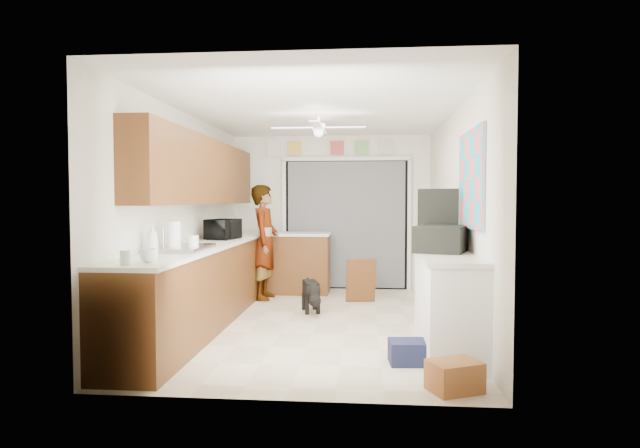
{
  "coord_description": "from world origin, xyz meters",
  "views": [
    {
      "loc": [
        0.58,
        -6.26,
        1.45
      ],
      "look_at": [
        0.0,
        0.4,
        1.15
      ],
      "focal_mm": 30.0,
      "sensor_mm": 36.0,
      "label": 1
    }
  ],
  "objects": [
    {
      "name": "peninsula_top",
      "position": [
        -0.5,
        2.0,
        0.92
      ],
      "size": [
        1.04,
        0.64,
        0.04
      ],
      "primitive_type": "cube",
      "color": "white",
      "rests_on": "peninsula_base"
    },
    {
      "name": "peninsula_base",
      "position": [
        -0.5,
        2.0,
        0.45
      ],
      "size": [
        1.0,
        0.6,
        0.9
      ],
      "primitive_type": "cube",
      "color": "brown",
      "rests_on": "floor"
    },
    {
      "name": "abstract_painting",
      "position": [
        1.58,
        -1.0,
        1.65
      ],
      "size": [
        0.03,
        1.15,
        0.95
      ],
      "primitive_type": "cube",
      "color": "#EF586F",
      "rests_on": "wall_right"
    },
    {
      "name": "back_opening_recess",
      "position": [
        0.25,
        2.47,
        1.05
      ],
      "size": [
        2.0,
        0.06,
        2.1
      ],
      "primitive_type": "cube",
      "color": "black",
      "rests_on": "wall_back"
    },
    {
      "name": "upper_cabinets",
      "position": [
        -1.44,
        0.2,
        1.8
      ],
      "size": [
        0.32,
        4.0,
        0.8
      ],
      "primitive_type": "cube",
      "color": "brown",
      "rests_on": "wall_left"
    },
    {
      "name": "navy_crate",
      "position": [
        0.95,
        -1.53,
        0.1
      ],
      "size": [
        0.36,
        0.31,
        0.2
      ],
      "primitive_type": "cube",
      "rotation": [
        0.0,
        0.0,
        0.08
      ],
      "color": "#151935",
      "rests_on": "floor"
    },
    {
      "name": "wall_back",
      "position": [
        0.0,
        2.5,
        1.25
      ],
      "size": [
        3.2,
        0.0,
        3.2
      ],
      "primitive_type": "plane",
      "rotation": [
        1.57,
        0.0,
        0.0
      ],
      "color": "white",
      "rests_on": "ground"
    },
    {
      "name": "header_frame_4",
      "position": [
        0.9,
        2.47,
        2.3
      ],
      "size": [
        0.22,
        0.02,
        0.22
      ],
      "primitive_type": "cube",
      "color": "beige",
      "rests_on": "wall_back"
    },
    {
      "name": "ceiling",
      "position": [
        0.0,
        0.0,
        2.5
      ],
      "size": [
        5.0,
        5.0,
        0.0
      ],
      "primitive_type": "plane",
      "rotation": [
        3.14,
        0.0,
        0.0
      ],
      "color": "white",
      "rests_on": "ground"
    },
    {
      "name": "faucet",
      "position": [
        -1.48,
        -1.0,
        1.05
      ],
      "size": [
        0.03,
        0.03,
        0.22
      ],
      "primitive_type": "cylinder",
      "color": "silver",
      "rests_on": "left_countertop"
    },
    {
      "name": "cardboard_box",
      "position": [
        1.25,
        -2.2,
        0.12
      ],
      "size": [
        0.45,
        0.41,
        0.23
      ],
      "primitive_type": "cube",
      "rotation": [
        0.0,
        0.0,
        0.43
      ],
      "color": "#AA5E35",
      "rests_on": "floor"
    },
    {
      "name": "header_frame_0",
      "position": [
        -0.6,
        2.47,
        2.3
      ],
      "size": [
        0.22,
        0.02,
        0.22
      ],
      "primitive_type": "cube",
      "color": "gold",
      "rests_on": "wall_back"
    },
    {
      "name": "paper_towel_roll",
      "position": [
        -1.36,
        -1.02,
        1.09
      ],
      "size": [
        0.15,
        0.15,
        0.29
      ],
      "primitive_type": "cylinder",
      "rotation": [
        0.0,
        0.0,
        -0.14
      ],
      "color": "white",
      "rests_on": "left_countertop"
    },
    {
      "name": "jar_a",
      "position": [
        -1.16,
        -1.02,
        1.02
      ],
      "size": [
        0.14,
        0.14,
        0.15
      ],
      "primitive_type": "cylinder",
      "rotation": [
        0.0,
        0.0,
        0.4
      ],
      "color": "silver",
      "rests_on": "left_countertop"
    },
    {
      "name": "left_countertop",
      "position": [
        -1.29,
        0.0,
        0.92
      ],
      "size": [
        0.62,
        4.8,
        0.04
      ],
      "primitive_type": "cube",
      "color": "white",
      "rests_on": "left_base_cabinets"
    },
    {
      "name": "left_base_cabinets",
      "position": [
        -1.3,
        0.0,
        0.45
      ],
      "size": [
        0.6,
        4.8,
        0.9
      ],
      "primitive_type": "cube",
      "color": "brown",
      "rests_on": "floor"
    },
    {
      "name": "ceiling_fan",
      "position": [
        0.0,
        0.2,
        2.32
      ],
      "size": [
        1.14,
        1.14,
        0.24
      ],
      "primitive_type": "cube",
      "color": "white",
      "rests_on": "ceiling"
    },
    {
      "name": "dog",
      "position": [
        -0.13,
        0.57,
        0.22
      ],
      "size": [
        0.38,
        0.62,
        0.45
      ],
      "primitive_type": "cube",
      "rotation": [
        0.0,
        0.0,
        0.26
      ],
      "color": "black",
      "rests_on": "floor"
    },
    {
      "name": "soap_bottle",
      "position": [
        -1.45,
        -1.35,
        1.08
      ],
      "size": [
        0.12,
        0.12,
        0.29
      ],
      "primitive_type": "imported",
      "rotation": [
        0.0,
        0.0,
        -0.11
      ],
      "color": "silver",
      "rests_on": "left_countertop"
    },
    {
      "name": "suitcase_rim",
      "position": [
        1.32,
        -0.91,
        0.96
      ],
      "size": [
        0.6,
        0.69,
        0.02
      ],
      "primitive_type": "cube",
      "rotation": [
        0.0,
        0.0,
        -0.32
      ],
      "color": "yellow",
      "rests_on": "suitcase"
    },
    {
      "name": "cabinet_door_panel",
      "position": [
        0.51,
        1.25,
        0.31
      ],
      "size": [
        0.44,
        0.23,
        0.62
      ],
      "primitive_type": "cube",
      "rotation": [
        0.21,
        0.0,
        0.17
      ],
      "color": "brown",
      "rests_on": "floor"
    },
    {
      "name": "microwave",
      "position": [
        -1.28,
        0.53,
        1.07
      ],
      "size": [
        0.41,
        0.53,
        0.26
      ],
      "primitive_type": "imported",
      "rotation": [
        0.0,
        0.0,
        1.37
      ],
      "color": "black",
      "rests_on": "left_countertop"
    },
    {
      "name": "wall_left",
      "position": [
        -1.6,
        0.0,
        1.25
      ],
      "size": [
        0.0,
        5.0,
        5.0
      ],
      "primitive_type": "plane",
      "rotation": [
        1.57,
        0.0,
        1.57
      ],
      "color": "white",
      "rests_on": "ground"
    },
    {
      "name": "door_trim_right",
      "position": [
        1.27,
        2.44,
        1.05
      ],
      "size": [
        0.06,
        0.04,
        2.1
      ],
      "primitive_type": "cube",
      "color": "white",
      "rests_on": "wall_back"
    },
    {
      "name": "jar_b",
      "position": [
        -1.3,
        -2.25,
        1.0
      ],
      "size": [
        0.09,
        0.09,
        0.12
      ],
      "primitive_type": "cylinder",
      "rotation": [
        0.0,
        0.0,
        0.2
      ],
      "color": "silver",
      "rests_on": "left_countertop"
    },
    {
      "name": "door_trim_head",
      "position": [
        0.25,
        2.44,
        2.12
      ],
      "size": [
        2.1,
        0.04,
        0.06
      ],
      "primitive_type": "cube",
      "color": "white",
      "rests_on": "wall_back"
    },
    {
      "name": "route66_sign",
      "position": [
        -0.95,
        2.47,
        2.3
      ],
      "size": [
        0.22,
        0.02,
        0.26
      ],
      "primitive_type": "cube",
      "color": "silver",
      "rests_on": "wall_back"
    },
    {
      "name": "header_frame_2",
      "position": [
        0.1,
        2.47,
        2.3
      ],
      "size": [
        0.22,
        0.02,
        0.22
      ],
      "primitive_type": "cube",
      "color": "#C4494A",
      "rests_on": "wall_back"
    },
    {
      "name": "curtain_panel",
      "position": [
        0.25,
        2.43,
        1.05
      ],
      "size": [
        1.9,
        0.03,
        2.05
      ],
      "primitive_type": "cube",
      "color": "slate",
      "rests_on": "wall_back"
    },
    {
      "name": "suitcase_lid",
      "position": [
        1.32,
        -0.62,
        1.32
      ],
      "size": [
        0.41,
        0.16,
        0.5
      ],
      "primitive_type": "cube",
      "rotation": [
        0.0,
        0.0,
        -0.32
      ],
      "color": "black",
      "rests_on": "suitcase"
    },
    {
      "name": "floor",
      "position": [
        0.0,
        0.0,
        0.0
      ],
      "size": [
        5.0,
        5.0,
        0.0
      ],
      "primitive_type": "plane",
      "color": "beige",
      "rests_on": "ground"
    },
    {
      "name": "wall_front",
      "position": [
        0.0,
        -2.5,
        1.25
      ],
      "size": [
        3.2,
        0.0,
        3.2
      ],
      "primitive_type": "plane",
      "rotation": [
        -1.57,
        0.0,
        0.0
      ],
      "color": "white",
      "rests_on": "ground"
    },
    {
      "name": "suitcase",
      "position": [
        1.32,
        -0.91,
        1.07
      ],
      "size": [
        0.62,
        0.71,
        0.26
      ],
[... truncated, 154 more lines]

